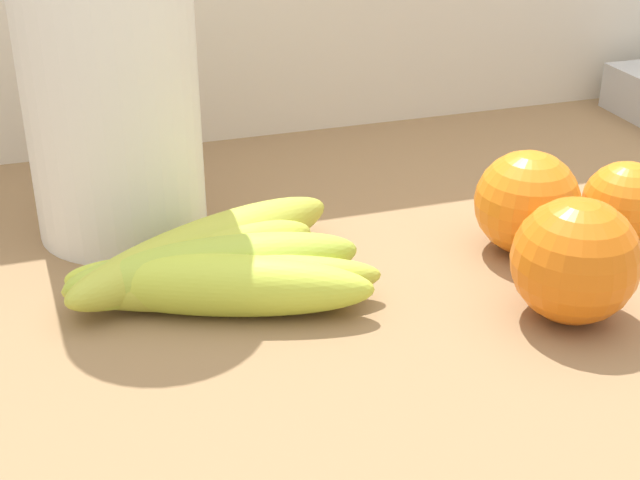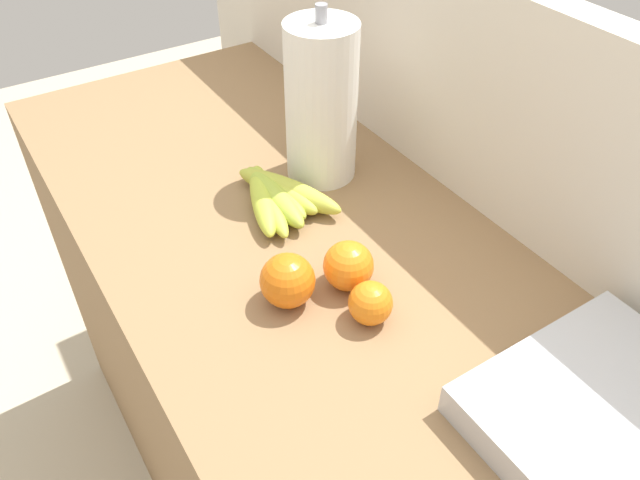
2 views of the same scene
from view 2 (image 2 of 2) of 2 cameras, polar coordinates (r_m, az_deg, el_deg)
name	(u,v)px [view 2 (image 2 of 2)]	position (r m, az deg, el deg)	size (l,w,h in m)	color
counter	(330,445)	(1.33, 0.94, -18.08)	(1.71, 0.62, 0.93)	olive
wall_back	(469,316)	(1.33, 13.40, -6.73)	(2.11, 0.06, 1.30)	silver
banana_bunch	(277,194)	(1.10, -3.96, 4.16)	(0.22, 0.17, 0.04)	#BCCF3F
orange_back_left	(348,266)	(0.93, 2.59, -2.35)	(0.08, 0.08, 0.08)	orange
orange_center	(288,282)	(0.91, -2.88, -3.79)	(0.08, 0.08, 0.08)	orange
orange_right	(372,302)	(0.89, 4.77, -5.64)	(0.06, 0.06, 0.06)	orange
paper_towel_roll	(321,103)	(1.12, 0.11, 12.28)	(0.13, 0.13, 0.32)	white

